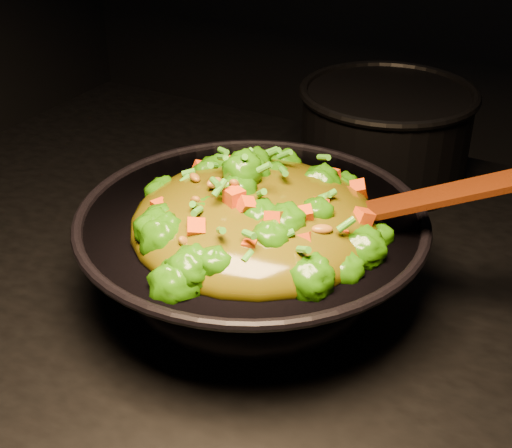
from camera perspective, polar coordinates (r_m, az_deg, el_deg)
The scene contains 4 objects.
wok at distance 0.81m, azimuth -0.34°, elevation -2.61°, with size 0.37×0.37×0.11m, color black, non-canonical shape.
stir_fry at distance 0.74m, azimuth -0.06°, elevation 2.79°, with size 0.27×0.27×0.09m, color #236006, non-canonical shape.
spatula at distance 0.74m, azimuth 13.05°, elevation 1.88°, with size 0.25×0.04×0.01m, color #351004.
back_pot at distance 1.08m, azimuth 10.26°, elevation 7.16°, with size 0.25×0.25×0.14m, color black.
Camera 1 is at (0.34, -0.62, 1.40)m, focal length 50.00 mm.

